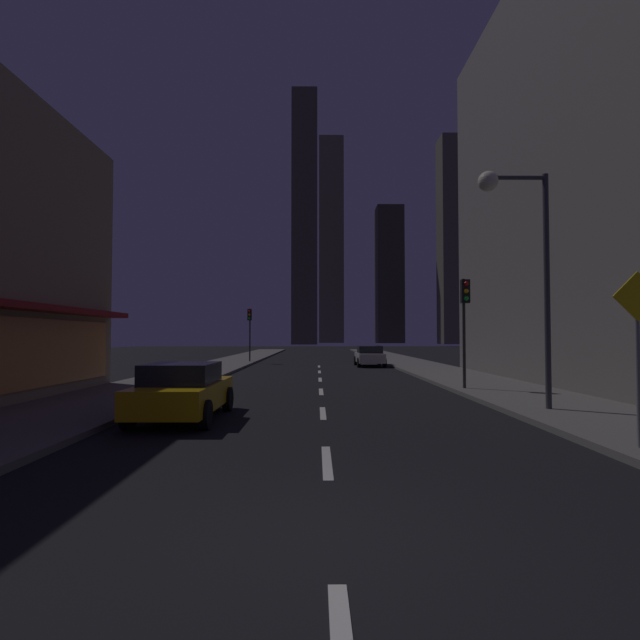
% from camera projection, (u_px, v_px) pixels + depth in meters
% --- Properties ---
extents(ground_plane, '(78.00, 136.00, 0.10)m').
position_uv_depth(ground_plane, '(319.00, 365.00, 37.03)').
color(ground_plane, black).
extents(sidewalk_right, '(4.00, 76.00, 0.15)m').
position_uv_depth(sidewalk_right, '(411.00, 363.00, 37.09)').
color(sidewalk_right, '#605E59').
rests_on(sidewalk_right, ground).
extents(sidewalk_left, '(4.00, 76.00, 0.15)m').
position_uv_depth(sidewalk_left, '(227.00, 363.00, 36.99)').
color(sidewalk_left, '#605E59').
rests_on(sidewalk_left, ground).
extents(lane_marking_center, '(0.16, 33.40, 0.01)m').
position_uv_depth(lane_marking_center, '(321.00, 392.00, 18.64)').
color(lane_marking_center, silver).
rests_on(lane_marking_center, ground).
extents(skyscraper_distant_tall, '(6.83, 7.73, 68.37)m').
position_uv_depth(skyscraper_distant_tall, '(305.00, 218.00, 131.54)').
color(skyscraper_distant_tall, '#484536').
rests_on(skyscraper_distant_tall, ground).
extents(skyscraper_distant_mid, '(8.11, 6.75, 68.28)m').
position_uv_depth(skyscraper_distant_mid, '(331.00, 240.00, 161.85)').
color(skyscraper_distant_mid, '#625D49').
rests_on(skyscraper_distant_mid, ground).
extents(skyscraper_distant_short, '(8.39, 8.94, 43.47)m').
position_uv_depth(skyscraper_distant_short, '(389.00, 275.00, 155.62)').
color(skyscraper_distant_short, '#38352A').
rests_on(skyscraper_distant_short, ground).
extents(skyscraper_distant_slender, '(5.84, 7.84, 58.06)m').
position_uv_depth(skyscraper_distant_slender, '(450.00, 240.00, 136.37)').
color(skyscraper_distant_slender, brown).
rests_on(skyscraper_distant_slender, ground).
extents(car_parked_near, '(1.98, 4.24, 1.45)m').
position_uv_depth(car_parked_near, '(183.00, 391.00, 12.47)').
color(car_parked_near, gold).
rests_on(car_parked_near, ground).
extents(car_parked_far, '(1.98, 4.24, 1.45)m').
position_uv_depth(car_parked_far, '(369.00, 356.00, 34.66)').
color(car_parked_far, silver).
rests_on(car_parked_far, ground).
extents(fire_hydrant_far_left, '(0.42, 0.30, 0.65)m').
position_uv_depth(fire_hydrant_far_left, '(188.00, 374.00, 21.61)').
color(fire_hydrant_far_left, gold).
rests_on(fire_hydrant_far_left, sidewalk_left).
extents(traffic_light_near_right, '(0.32, 0.48, 4.20)m').
position_uv_depth(traffic_light_near_right, '(465.00, 309.00, 18.61)').
color(traffic_light_near_right, '#2D2D2D').
rests_on(traffic_light_near_right, sidewalk_right).
extents(traffic_light_far_left, '(0.32, 0.48, 4.20)m').
position_uv_depth(traffic_light_far_left, '(250.00, 323.00, 38.69)').
color(traffic_light_far_left, '#2D2D2D').
rests_on(traffic_light_far_left, sidewalk_left).
extents(street_lamp_right, '(1.96, 0.56, 6.58)m').
position_uv_depth(street_lamp_right, '(517.00, 231.00, 13.49)').
color(street_lamp_right, '#38383D').
rests_on(street_lamp_right, sidewalk_right).
extents(pedestrian_crossing_sign, '(0.91, 0.08, 3.15)m').
position_uv_depth(pedestrian_crossing_sign, '(638.00, 343.00, 8.73)').
color(pedestrian_crossing_sign, slate).
rests_on(pedestrian_crossing_sign, sidewalk_right).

